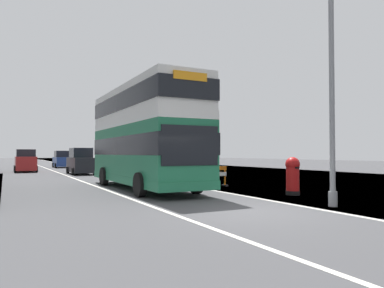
{
  "coord_description": "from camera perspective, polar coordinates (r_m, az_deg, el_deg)",
  "views": [
    {
      "loc": [
        -6.66,
        -9.06,
        1.78
      ],
      "look_at": [
        0.89,
        5.54,
        2.2
      ],
      "focal_mm": 33.96,
      "sensor_mm": 36.0,
      "label": 1
    }
  ],
  "objects": [
    {
      "name": "roadworks_barrier",
      "position": [
        19.36,
        3.4,
        -4.75
      ],
      "size": [
        1.65,
        0.54,
        1.08
      ],
      "color": "orange",
      "rests_on": "ground"
    },
    {
      "name": "ground",
      "position": [
        11.81,
        10.92,
        -10.34
      ],
      "size": [
        140.0,
        280.0,
        0.1
      ],
      "color": "#424244"
    },
    {
      "name": "car_oncoming_near",
      "position": [
        32.43,
        -17.07,
        -2.71
      ],
      "size": [
        1.9,
        4.52,
        2.23
      ],
      "color": "black",
      "rests_on": "ground"
    },
    {
      "name": "car_receding_mid",
      "position": [
        38.27,
        -24.68,
        -2.48
      ],
      "size": [
        1.98,
        4.28,
        2.15
      ],
      "color": "maroon",
      "rests_on": "ground"
    },
    {
      "name": "lamppost_foreground",
      "position": [
        13.19,
        21.1,
        7.65
      ],
      "size": [
        0.29,
        0.7,
        8.15
      ],
      "color": "gray",
      "rests_on": "ground"
    },
    {
      "name": "car_receding_far",
      "position": [
        48.05,
        -19.77,
        -2.34
      ],
      "size": [
        1.94,
        4.21,
        2.09
      ],
      "color": "navy",
      "rests_on": "ground"
    },
    {
      "name": "double_decker_bus",
      "position": [
        18.41,
        -7.6,
        1.37
      ],
      "size": [
        2.89,
        10.4,
        5.05
      ],
      "color": "#1E6B47",
      "rests_on": "ground"
    },
    {
      "name": "red_pillar_postbox",
      "position": [
        16.15,
        15.53,
        -4.58
      ],
      "size": [
        0.61,
        0.61,
        1.62
      ],
      "color": "black",
      "rests_on": "ground"
    }
  ]
}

